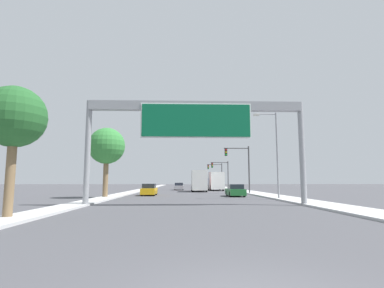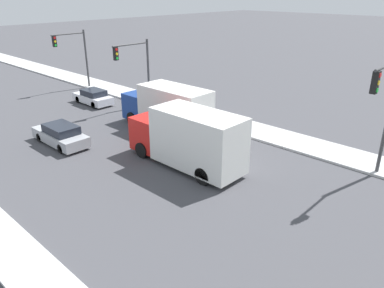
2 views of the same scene
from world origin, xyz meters
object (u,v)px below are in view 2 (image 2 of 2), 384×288
object	(u,v)px
traffic_light_far_intersection	(76,51)
traffic_light_mid_block	(137,64)
truck_box_secondary	(168,108)
car_far_left	(61,135)
truck_box_primary	(188,138)
car_far_right	(93,97)

from	to	relation	value
traffic_light_far_intersection	traffic_light_mid_block	bearing A→B (deg)	-90.11
truck_box_secondary	traffic_light_far_intersection	world-z (taller)	traffic_light_far_intersection
car_far_left	traffic_light_mid_block	xyz separation A→B (m)	(9.07, 2.63, 3.29)
traffic_light_mid_block	truck_box_primary	bearing A→B (deg)	-116.12
car_far_right	traffic_light_far_intersection	world-z (taller)	traffic_light_far_intersection
truck_box_secondary	traffic_light_far_intersection	bearing A→B (deg)	82.52
car_far_right	traffic_light_far_intersection	size ratio (longest dim) A/B	0.70
truck_box_secondary	car_far_left	bearing A→B (deg)	154.74
car_far_left	truck_box_primary	bearing A→B (deg)	-68.18
car_far_left	car_far_right	bearing A→B (deg)	44.20
truck_box_secondary	traffic_light_mid_block	bearing A→B (deg)	70.73
car_far_right	traffic_light_mid_block	distance (m)	5.73
car_far_right	truck_box_secondary	bearing A→B (deg)	-90.00
truck_box_primary	truck_box_secondary	xyz separation A→B (m)	(3.50, 5.44, -0.07)
car_far_right	truck_box_primary	size ratio (longest dim) A/B	0.54
truck_box_secondary	car_far_right	bearing A→B (deg)	90.00
car_far_right	truck_box_secondary	world-z (taller)	truck_box_secondary
truck_box_primary	traffic_light_mid_block	bearing A→B (deg)	63.88
traffic_light_mid_block	truck_box_secondary	bearing A→B (deg)	-109.27
car_far_right	traffic_light_far_intersection	distance (m)	7.05
car_far_left	traffic_light_mid_block	world-z (taller)	traffic_light_mid_block
car_far_left	traffic_light_mid_block	distance (m)	10.00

